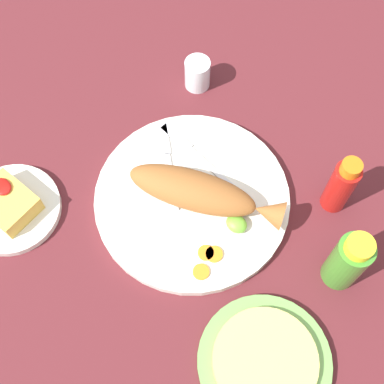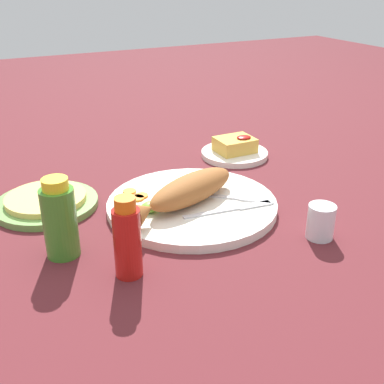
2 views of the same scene
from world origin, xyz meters
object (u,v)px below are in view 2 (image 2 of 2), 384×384
tortilla_plate (47,204)px  fried_fish (187,191)px  main_plate (192,205)px  side_plate_fries (234,154)px  hot_sauce_bottle_red (127,240)px  hot_sauce_bottle_green (60,220)px  salt_cup (321,224)px  fork_far (234,209)px  fork_near (235,198)px

tortilla_plate → fried_fish: bearing=-30.8°
main_plate → side_plate_fries: bearing=42.9°
hot_sauce_bottle_red → tortilla_plate: 0.32m
hot_sauce_bottle_green → side_plate_fries: hot_sauce_bottle_green is taller
salt_cup → fried_fish: bearing=130.8°
main_plate → fried_fish: size_ratio=1.25×
salt_cup → side_plate_fries: size_ratio=0.37×
main_plate → salt_cup: 0.26m
fried_fish → side_plate_fries: size_ratio=1.61×
salt_cup → side_plate_fries: 0.43m
fork_far → main_plate: bearing=134.9°
side_plate_fries → tortilla_plate: same height
fork_near → side_plate_fries: (0.15, 0.25, -0.01)m
main_plate → side_plate_fries: size_ratio=2.00×
main_plate → salt_cup: bearing=-52.6°
fork_near → hot_sauce_bottle_green: size_ratio=1.04×
fork_near → tortilla_plate: (-0.35, 0.17, -0.01)m
main_plate → fork_near: (0.08, -0.03, 0.01)m
side_plate_fries → fried_fish: bearing=-138.1°
hot_sauce_bottle_green → fork_near: bearing=3.6°
fork_near → side_plate_fries: 0.29m
main_plate → hot_sauce_bottle_red: hot_sauce_bottle_red is taller
hot_sauce_bottle_red → fork_far: bearing=19.5°
hot_sauce_bottle_red → hot_sauce_bottle_green: bearing=127.0°
fried_fish → hot_sauce_bottle_red: hot_sauce_bottle_red is taller
fork_near → salt_cup: 0.19m
fried_fish → salt_cup: bearing=-71.0°
fork_near → hot_sauce_bottle_green: bearing=-135.2°
fork_near → fork_far: (-0.03, -0.04, 0.00)m
tortilla_plate → fork_far: bearing=-33.7°
fork_far → fried_fish: bearing=144.2°
fried_fish → fork_near: fried_fish is taller
fork_far → side_plate_fries: fork_far is taller
main_plate → hot_sauce_bottle_red: (-0.19, -0.16, 0.06)m
side_plate_fries → tortilla_plate: (-0.50, -0.07, 0.00)m
main_plate → side_plate_fries: 0.32m
fork_far → tortilla_plate: fork_far is taller
fried_fish → hot_sauce_bottle_green: 0.26m
tortilla_plate → salt_cup: bearing=-39.6°
hot_sauce_bottle_green → salt_cup: (0.43, -0.15, -0.04)m
fork_far → salt_cup: (0.10, -0.13, 0.01)m
fried_fish → tortilla_plate: size_ratio=1.32×
hot_sauce_bottle_green → salt_cup: size_ratio=2.21×
fork_near → fork_far: bearing=-82.5°
main_plate → tortilla_plate: (-0.26, 0.14, -0.00)m
fried_fish → fork_far: 0.10m
fried_fish → hot_sauce_bottle_green: (-0.26, -0.05, 0.02)m
hot_sauce_bottle_red → hot_sauce_bottle_green: size_ratio=0.96×
fried_fish → side_plate_fries: (0.25, 0.22, -0.04)m
main_plate → fork_near: bearing=-19.8°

